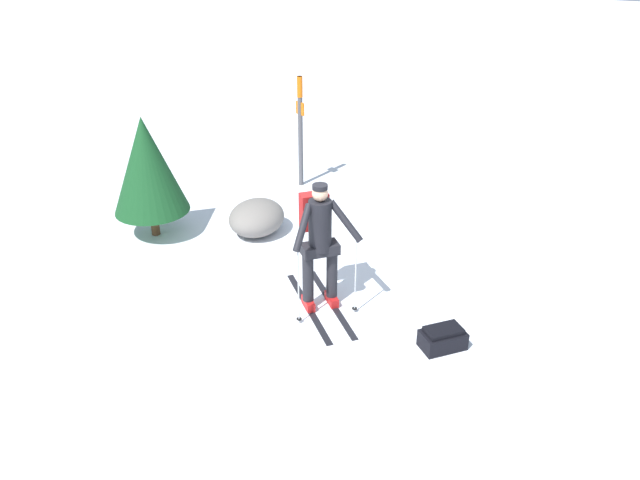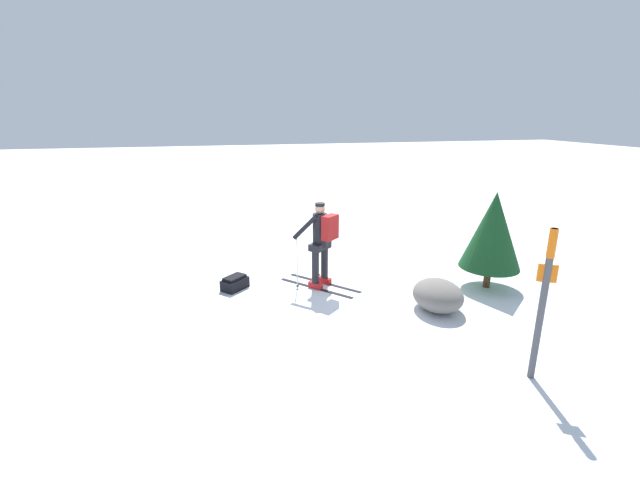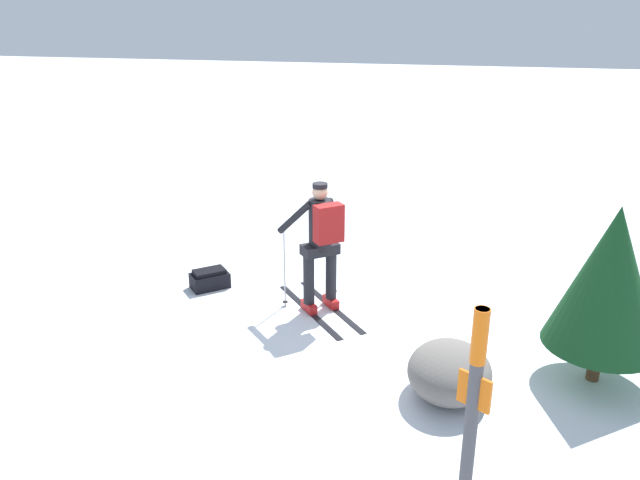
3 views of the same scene
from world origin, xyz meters
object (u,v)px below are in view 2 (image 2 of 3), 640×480
(trail_marker, at_px, (544,294))
(pine_tree, at_px, (493,230))
(rock_boulder, at_px, (438,295))
(dropped_backpack, at_px, (235,283))
(skier, at_px, (321,239))

(trail_marker, height_order, pine_tree, trail_marker)
(rock_boulder, bearing_deg, pine_tree, 114.72)
(pine_tree, bearing_deg, dropped_backpack, -103.03)
(dropped_backpack, xyz_separation_m, trail_marker, (4.12, 3.79, 1.12))
(dropped_backpack, bearing_deg, pine_tree, 76.97)
(dropped_backpack, xyz_separation_m, pine_tree, (1.18, 5.12, 1.09))
(dropped_backpack, height_order, pine_tree, pine_tree)
(trail_marker, relative_size, pine_tree, 1.06)
(skier, xyz_separation_m, dropped_backpack, (-0.30, -1.77, -0.89))
(skier, height_order, rock_boulder, skier)
(skier, bearing_deg, pine_tree, 75.13)
(skier, height_order, trail_marker, trail_marker)
(skier, xyz_separation_m, pine_tree, (0.89, 3.35, 0.20))
(trail_marker, distance_m, pine_tree, 3.23)
(rock_boulder, xyz_separation_m, pine_tree, (-0.71, 1.54, 0.94))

